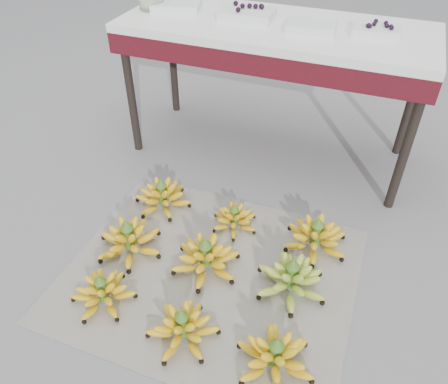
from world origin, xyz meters
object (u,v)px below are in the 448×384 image
(bunch_back_left, at_px, (162,197))
(tray_right, at_px, (312,27))
(bunch_front_right, at_px, (275,357))
(bunch_mid_left, at_px, (129,240))
(bunch_mid_center, at_px, (206,258))
(newspaper_mat, at_px, (211,273))
(bunch_front_left, at_px, (103,292))
(tray_far_left, at_px, (177,6))
(vendor_table, at_px, (275,41))
(bunch_back_right, at_px, (316,237))
(tray_left, at_px, (247,14))
(bunch_front_center, at_px, (183,328))
(bunch_back_center, at_px, (235,219))
(tray_far_right, at_px, (377,30))
(bunch_mid_right, at_px, (291,279))

(bunch_back_left, bearing_deg, tray_right, 59.95)
(bunch_front_right, relative_size, bunch_mid_left, 1.20)
(bunch_mid_center, bearing_deg, bunch_back_left, 127.74)
(newspaper_mat, xyz_separation_m, bunch_front_left, (-0.36, -0.30, 0.06))
(tray_far_left, bearing_deg, vendor_table, -2.08)
(bunch_back_right, relative_size, tray_left, 1.19)
(vendor_table, bearing_deg, tray_right, -11.08)
(bunch_front_left, distance_m, vendor_table, 1.51)
(bunch_front_center, xyz_separation_m, tray_right, (0.11, 1.34, 0.73))
(bunch_back_center, relative_size, tray_left, 0.99)
(bunch_front_left, bearing_deg, tray_far_right, 57.53)
(newspaper_mat, xyz_separation_m, bunch_front_center, (0.02, -0.33, 0.06))
(bunch_back_left, bearing_deg, bunch_front_center, -48.18)
(bunch_front_right, xyz_separation_m, bunch_back_right, (0.01, 0.65, 0.00))
(bunch_mid_center, xyz_separation_m, tray_far_right, (0.47, 1.05, 0.72))
(bunch_front_left, distance_m, bunch_back_center, 0.71)
(bunch_back_right, relative_size, tray_far_left, 1.15)
(bunch_front_right, xyz_separation_m, bunch_back_center, (-0.39, 0.64, -0.01))
(tray_far_left, relative_size, tray_far_right, 1.28)
(vendor_table, bearing_deg, bunch_mid_center, -88.60)
(bunch_front_right, height_order, bunch_back_right, bunch_back_right)
(newspaper_mat, relative_size, bunch_mid_right, 3.31)
(bunch_mid_left, height_order, bunch_mid_right, same)
(bunch_front_center, xyz_separation_m, bunch_mid_right, (0.33, 0.37, 0.01))
(bunch_back_left, relative_size, bunch_back_center, 1.16)
(newspaper_mat, height_order, bunch_mid_left, bunch_mid_left)
(bunch_mid_center, relative_size, tray_far_right, 1.60)
(newspaper_mat, relative_size, vendor_table, 0.77)
(tray_far_right, bearing_deg, tray_left, -179.47)
(bunch_front_left, height_order, bunch_mid_right, bunch_mid_right)
(vendor_table, bearing_deg, bunch_mid_left, -108.37)
(tray_left, relative_size, tray_far_right, 1.25)
(bunch_mid_center, xyz_separation_m, vendor_table, (-0.02, 1.02, 0.62))
(bunch_back_center, bearing_deg, tray_left, 122.00)
(bunch_mid_center, distance_m, tray_left, 1.28)
(vendor_table, xyz_separation_m, tray_far_left, (-0.57, 0.02, 0.11))
(bunch_front_right, xyz_separation_m, bunch_back_left, (-0.79, 0.65, -0.00))
(newspaper_mat, xyz_separation_m, tray_right, (0.14, 1.00, 0.79))
(bunch_mid_center, relative_size, bunch_back_center, 1.29)
(newspaper_mat, bearing_deg, bunch_back_right, 39.51)
(bunch_front_center, height_order, bunch_mid_center, bunch_mid_center)
(bunch_back_right, relative_size, tray_far_right, 1.48)
(bunch_mid_left, xyz_separation_m, tray_right, (0.54, 1.01, 0.72))
(newspaper_mat, distance_m, bunch_front_center, 0.34)
(newspaper_mat, height_order, bunch_back_center, bunch_back_center)
(bunch_mid_right, xyz_separation_m, vendor_table, (-0.41, 1.00, 0.62))
(bunch_back_left, xyz_separation_m, tray_left, (0.19, 0.73, 0.73))
(bunch_front_right, distance_m, bunch_back_right, 0.65)
(bunch_back_right, xyz_separation_m, tray_left, (-0.61, 0.73, 0.73))
(bunch_front_left, distance_m, bunch_front_right, 0.74)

